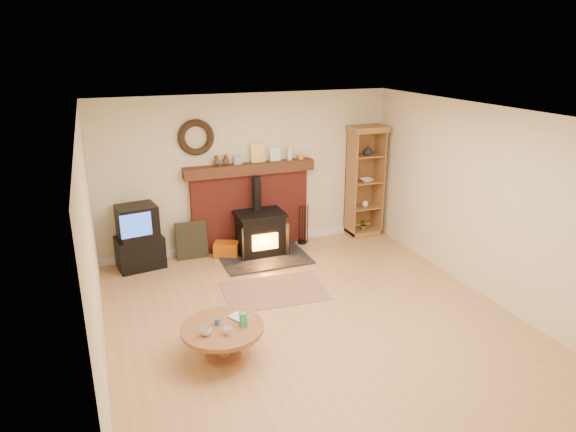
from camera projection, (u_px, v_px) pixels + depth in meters
name	position (u px, v px, depth m)	size (l,w,h in m)	color
ground	(313.00, 320.00, 6.54)	(5.50, 5.50, 0.00)	tan
room_shell	(311.00, 189.00, 6.06)	(5.02, 5.52, 2.61)	beige
chimney_breast	(250.00, 202.00, 8.64)	(2.20, 0.22, 1.78)	maroon
wood_stove	(261.00, 235.00, 8.45)	(1.40, 1.00, 1.29)	black
area_rug	(274.00, 291.00, 7.30)	(1.42, 0.98, 0.01)	brown
tv_unit	(139.00, 238.00, 7.93)	(0.76, 0.58, 1.01)	black
curio_cabinet	(364.00, 181.00, 9.19)	(0.64, 0.46, 1.99)	brown
firelog_box	(227.00, 249.00, 8.45)	(0.40, 0.25, 0.25)	#C59209
leaning_painting	(192.00, 240.00, 8.34)	(0.51, 0.03, 0.61)	black
fire_tools	(303.00, 235.00, 9.00)	(0.19, 0.16, 0.70)	black
coffee_table	(222.00, 332.00, 5.66)	(0.92, 0.92, 0.55)	brown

